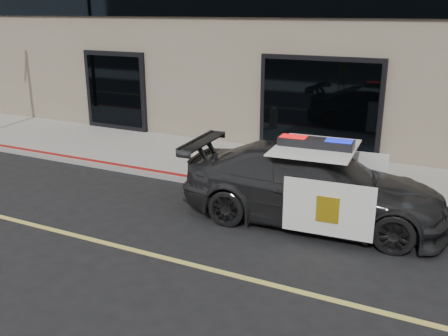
% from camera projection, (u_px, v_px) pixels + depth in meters
% --- Properties ---
extents(ground, '(120.00, 120.00, 0.00)m').
position_uv_depth(ground, '(251.00, 280.00, 7.87)').
color(ground, black).
rests_on(ground, ground).
extents(sidewalk_n, '(60.00, 3.50, 0.15)m').
position_uv_depth(sidewalk_n, '(336.00, 179.00, 12.32)').
color(sidewalk_n, gray).
rests_on(sidewalk_n, ground).
extents(police_car, '(2.84, 5.50, 1.70)m').
position_uv_depth(police_car, '(313.00, 185.00, 9.86)').
color(police_car, black).
rests_on(police_car, ground).
extents(fire_hydrant, '(0.33, 0.46, 0.73)m').
position_uv_depth(fire_hydrant, '(198.00, 156.00, 12.68)').
color(fire_hydrant, '#F9E9CC').
rests_on(fire_hydrant, sidewalk_n).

